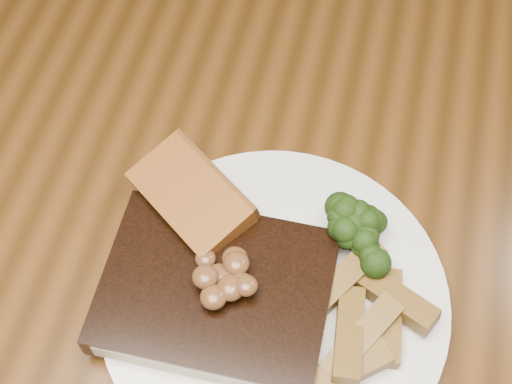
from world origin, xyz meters
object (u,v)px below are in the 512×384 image
at_px(dining_table, 234,266).
at_px(potato_wedges, 368,323).
at_px(plate, 274,300).
at_px(garlic_bread, 192,209).
at_px(steak, 216,291).

height_order(dining_table, potato_wedges, potato_wedges).
bearing_deg(plate, potato_wedges, -6.23).
height_order(garlic_bread, potato_wedges, potato_wedges).
height_order(plate, garlic_bread, garlic_bread).
bearing_deg(steak, potato_wedges, 0.40).
xyz_separation_m(plate, garlic_bread, (-0.09, 0.06, 0.02)).
xyz_separation_m(garlic_bread, potato_wedges, (0.16, -0.07, 0.00)).
xyz_separation_m(steak, potato_wedges, (0.12, 0.00, -0.00)).
distance_m(dining_table, garlic_bread, 0.12).
relative_size(plate, steak, 1.59).
height_order(plate, steak, steak).
distance_m(steak, potato_wedges, 0.12).
height_order(dining_table, plate, plate).
relative_size(dining_table, potato_wedges, 15.81).
bearing_deg(plate, dining_table, 129.18).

